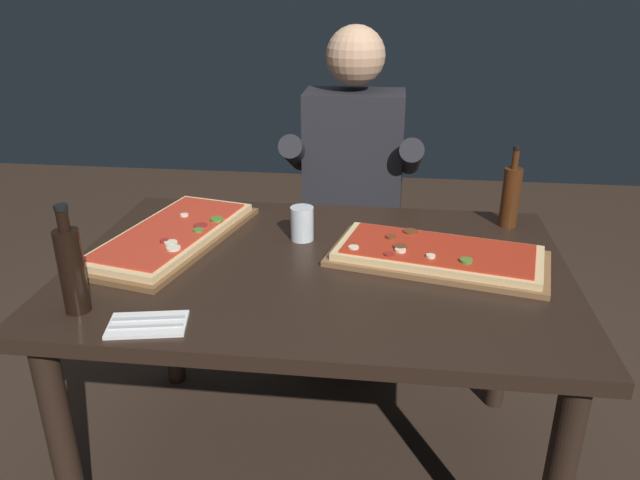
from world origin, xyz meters
The scene contains 10 objects.
ground_plane centered at (0.00, 0.00, 0.00)m, with size 6.40×6.40×0.00m, color #38281E.
dining_table centered at (0.00, 0.00, 0.64)m, with size 1.40×0.96×0.74m.
pizza_rectangular_front centered at (0.34, 0.05, 0.76)m, with size 0.66×0.41×0.05m.
pizza_rectangular_left centered at (-0.46, 0.10, 0.76)m, with size 0.42×0.68×0.05m.
wine_bottle_dark centered at (0.58, 0.36, 0.84)m, with size 0.06×0.06×0.26m.
oil_bottle_amber centered at (-0.55, -0.34, 0.85)m, with size 0.06×0.06×0.27m.
tumbler_near_camera centered at (-0.07, 0.16, 0.79)m, with size 0.07×0.07×0.11m.
napkin_cutlery_set centered at (-0.35, -0.39, 0.74)m, with size 0.20×0.14×0.01m.
diner_chair centered at (0.04, 0.86, 0.49)m, with size 0.44×0.44×0.87m.
seated_diner centered at (0.04, 0.74, 0.74)m, with size 0.53×0.41×1.33m.
Camera 1 is at (0.19, -1.56, 1.49)m, focal length 34.45 mm.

